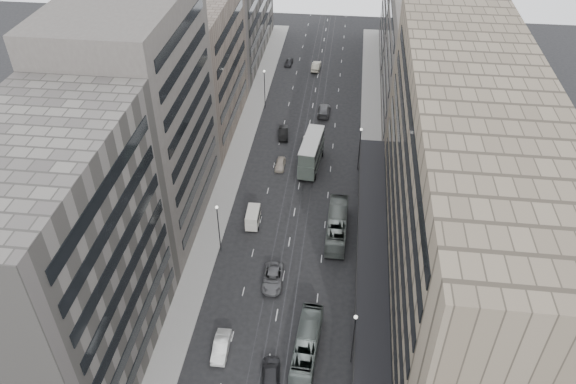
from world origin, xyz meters
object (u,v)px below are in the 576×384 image
at_px(sedan_1, 221,346).
at_px(double_decker, 311,152).
at_px(bus_far, 337,225).
at_px(panel_van, 253,217).
at_px(bus_near, 307,344).
at_px(sedan_2, 273,278).

bearing_deg(sedan_1, double_decker, 78.38).
bearing_deg(double_decker, bus_far, -67.03).
height_order(bus_far, panel_van, bus_far).
height_order(bus_near, panel_van, bus_near).
distance_m(bus_near, panel_van, 24.87).
bearing_deg(sedan_2, bus_near, -65.42).
bearing_deg(bus_far, double_decker, -72.16).
height_order(bus_far, double_decker, double_decker).
bearing_deg(panel_van, bus_far, -4.42).
xyz_separation_m(bus_near, double_decker, (-2.86, 39.21, 1.46)).
bearing_deg(bus_near, panel_van, -62.17).
relative_size(panel_van, sedan_1, 0.84).
height_order(bus_far, sedan_1, bus_far).
relative_size(double_decker, sedan_1, 2.08).
bearing_deg(sedan_2, sedan_1, -113.92).
relative_size(bus_near, double_decker, 1.06).
bearing_deg(sedan_1, panel_van, 89.05).
bearing_deg(bus_near, sedan_2, -59.44).
distance_m(double_decker, sedan_1, 40.90).
height_order(sedan_1, sedan_2, sedan_1).
distance_m(bus_far, panel_van, 12.85).
distance_m(double_decker, sedan_2, 28.51).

